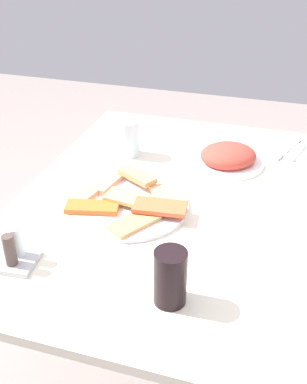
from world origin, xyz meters
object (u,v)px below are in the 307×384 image
(condiment_caddy, at_px, (15,253))
(soda_can, at_px, (170,277))
(salad_plate_greens, at_px, (228,157))
(drinking_glass, at_px, (129,138))
(paper_napkin, at_px, (294,151))
(pide_platter, at_px, (127,203))
(spoon, at_px, (300,150))
(dining_table, at_px, (169,225))
(fork, at_px, (288,149))

(condiment_caddy, bearing_deg, soda_can, 88.06)
(salad_plate_greens, bearing_deg, drinking_glass, -84.81)
(salad_plate_greens, bearing_deg, paper_napkin, 128.10)
(pide_platter, distance_m, drinking_glass, 0.31)
(pide_platter, distance_m, spoon, 0.64)
(drinking_glass, distance_m, paper_napkin, 0.54)
(dining_table, height_order, paper_napkin, paper_napkin)
(pide_platter, xyz_separation_m, soda_can, (0.30, 0.20, 0.05))
(salad_plate_greens, distance_m, fork, 0.23)
(salad_plate_greens, height_order, drinking_glass, drinking_glass)
(dining_table, bearing_deg, condiment_caddy, -34.71)
(soda_can, relative_size, condiment_caddy, 1.25)
(paper_napkin, bearing_deg, pide_platter, -40.77)
(pide_platter, height_order, fork, pide_platter)
(pide_platter, xyz_separation_m, spoon, (-0.47, 0.43, -0.01))
(drinking_glass, height_order, spoon, drinking_glass)
(dining_table, relative_size, soda_can, 9.05)
(dining_table, distance_m, soda_can, 0.42)
(soda_can, height_order, drinking_glass, soda_can)
(salad_plate_greens, distance_m, soda_can, 0.63)
(soda_can, distance_m, spoon, 0.81)
(salad_plate_greens, distance_m, drinking_glass, 0.32)
(drinking_glass, xyz_separation_m, fork, (-0.18, 0.49, -0.05))
(dining_table, xyz_separation_m, fork, (-0.40, 0.29, 0.10))
(spoon, bearing_deg, paper_napkin, -73.90)
(salad_plate_greens, relative_size, paper_napkin, 1.79)
(paper_napkin, distance_m, fork, 0.02)
(soda_can, distance_m, paper_napkin, 0.81)
(pide_platter, bearing_deg, paper_napkin, 139.23)
(pide_platter, relative_size, condiment_caddy, 3.32)
(fork, distance_m, condiment_caddy, 0.94)
(pide_platter, bearing_deg, fork, 140.51)
(dining_table, xyz_separation_m, pide_platter, (0.08, -0.10, 0.10))
(pide_platter, xyz_separation_m, paper_napkin, (-0.47, 0.41, -0.01))
(paper_napkin, xyz_separation_m, fork, (0.00, -0.02, 0.00))
(fork, height_order, condiment_caddy, condiment_caddy)
(paper_napkin, height_order, spoon, spoon)
(soda_can, xyz_separation_m, spoon, (-0.78, 0.23, -0.06))
(paper_napkin, bearing_deg, soda_can, -14.97)
(condiment_caddy, bearing_deg, spoon, 142.69)
(dining_table, bearing_deg, paper_napkin, 142.01)
(paper_napkin, bearing_deg, dining_table, -37.99)
(drinking_glass, bearing_deg, paper_napkin, 109.54)
(paper_napkin, bearing_deg, salad_plate_greens, -51.90)
(drinking_glass, xyz_separation_m, spoon, (-0.18, 0.52, -0.05))
(pide_platter, bearing_deg, drinking_glass, -161.48)
(pide_platter, distance_m, salad_plate_greens, 0.39)
(pide_platter, height_order, soda_can, soda_can)
(spoon, distance_m, condiment_caddy, 0.96)
(drinking_glass, relative_size, fork, 0.61)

